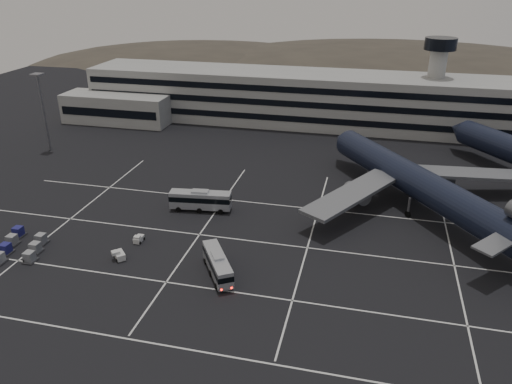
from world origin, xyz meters
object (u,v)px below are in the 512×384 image
at_px(uld_cluster, 20,246).
at_px(tug_a, 139,239).
at_px(bus_near, 218,263).
at_px(trijet_main, 421,184).
at_px(bus_far, 200,199).

bearing_deg(uld_cluster, tug_a, 21.59).
relative_size(bus_near, uld_cluster, 0.94).
relative_size(trijet_main, bus_far, 4.41).
distance_m(tug_a, uld_cluster, 18.09).
distance_m(bus_near, tug_a, 16.35).
distance_m(bus_far, tug_a, 14.63).
relative_size(bus_far, uld_cluster, 1.12).
height_order(tug_a, uld_cluster, uld_cluster).
height_order(bus_near, uld_cluster, bus_near).
bearing_deg(tug_a, trijet_main, 27.25).
relative_size(tug_a, uld_cluster, 0.20).
xyz_separation_m(bus_near, tug_a, (-15.21, 5.85, -1.31)).
bearing_deg(trijet_main, tug_a, 171.44).
bearing_deg(bus_near, trijet_main, 12.76).
distance_m(trijet_main, bus_near, 40.64).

